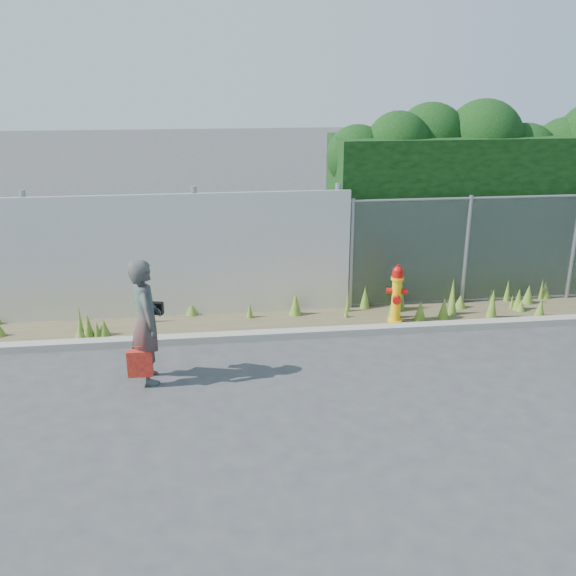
# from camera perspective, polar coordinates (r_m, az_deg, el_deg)

# --- Properties ---
(ground) EXTENTS (80.00, 80.00, 0.00)m
(ground) POSITION_cam_1_polar(r_m,az_deg,el_deg) (9.01, 3.05, -8.85)
(ground) COLOR #373739
(ground) RESTS_ON ground
(curb) EXTENTS (16.00, 0.22, 0.12)m
(curb) POSITION_cam_1_polar(r_m,az_deg,el_deg) (10.59, 1.34, -4.04)
(curb) COLOR gray
(curb) RESTS_ON ground
(weed_strip) EXTENTS (16.00, 1.36, 0.55)m
(weed_strip) POSITION_cam_1_polar(r_m,az_deg,el_deg) (11.29, 3.96, -2.15)
(weed_strip) COLOR brown
(weed_strip) RESTS_ON ground
(corrugated_fence) EXTENTS (8.50, 0.21, 2.30)m
(corrugated_fence) POSITION_cam_1_polar(r_m,az_deg,el_deg) (11.41, -15.90, 2.50)
(corrugated_fence) COLOR silver
(corrugated_fence) RESTS_ON ground
(chainlink_fence) EXTENTS (6.50, 0.07, 2.05)m
(chainlink_fence) POSITION_cam_1_polar(r_m,az_deg,el_deg) (12.65, 19.97, 3.32)
(chainlink_fence) COLOR gray
(chainlink_fence) RESTS_ON ground
(hedge) EXTENTS (7.44, 1.93, 3.69)m
(hedge) POSITION_cam_1_polar(r_m,az_deg,el_deg) (13.49, 19.78, 8.40)
(hedge) COLOR black
(hedge) RESTS_ON ground
(fire_hydrant) EXTENTS (0.35, 0.32, 1.06)m
(fire_hydrant) POSITION_cam_1_polar(r_m,az_deg,el_deg) (11.15, 9.63, -0.61)
(fire_hydrant) COLOR #F4B60C
(fire_hydrant) RESTS_ON ground
(woman) EXTENTS (0.56, 0.73, 1.78)m
(woman) POSITION_cam_1_polar(r_m,az_deg,el_deg) (9.07, -12.49, -2.93)
(woman) COLOR #0E5E55
(woman) RESTS_ON ground
(red_tote_bag) EXTENTS (0.34, 0.13, 0.45)m
(red_tote_bag) POSITION_cam_1_polar(r_m,az_deg,el_deg) (9.10, -13.02, -6.53)
(red_tote_bag) COLOR #9F0925
(black_shoulder_bag) EXTENTS (0.23, 0.10, 0.17)m
(black_shoulder_bag) POSITION_cam_1_polar(r_m,az_deg,el_deg) (9.21, -11.74, -1.77)
(black_shoulder_bag) COLOR black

